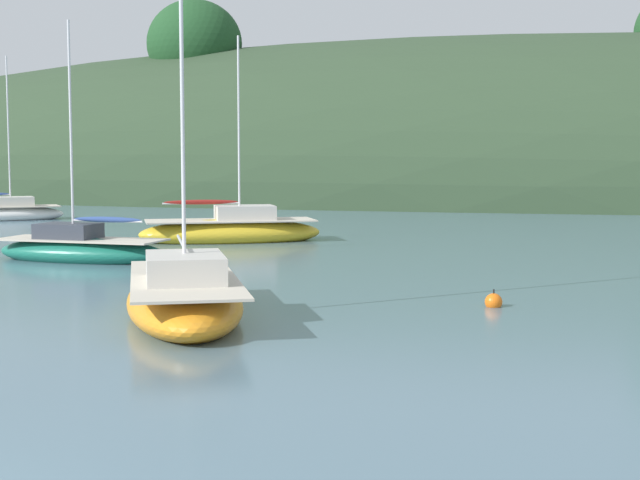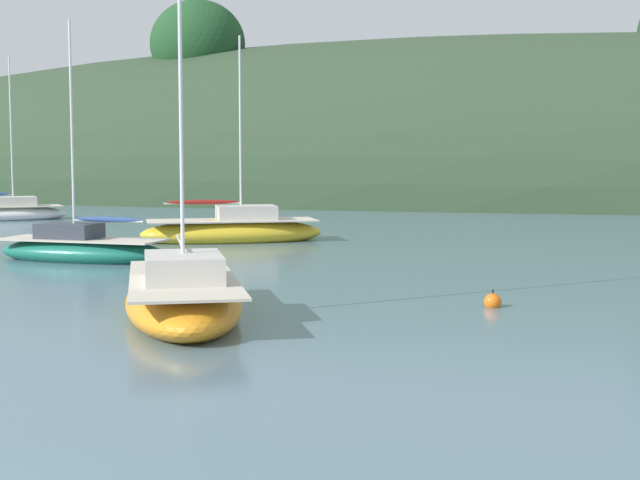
{
  "view_description": "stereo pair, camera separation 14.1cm",
  "coord_description": "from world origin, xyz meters",
  "px_view_note": "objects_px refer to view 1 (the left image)",
  "views": [
    {
      "loc": [
        7.14,
        -7.77,
        3.84
      ],
      "look_at": [
        0.0,
        20.0,
        1.2
      ],
      "focal_mm": 53.23,
      "sensor_mm": 36.0,
      "label": 1
    },
    {
      "loc": [
        7.27,
        -7.73,
        3.84
      ],
      "look_at": [
        0.0,
        20.0,
        1.2
      ],
      "focal_mm": 53.23,
      "sensor_mm": 36.0,
      "label": 2
    }
  ],
  "objects_px": {
    "sailboat_grey_yawl": "(232,231)",
    "sailboat_blue_center": "(81,249)",
    "sailboat_teal_outer": "(6,213)",
    "sailboat_cream_ketch": "(184,298)",
    "mooring_buoy_channel": "(494,302)"
  },
  "relations": [
    {
      "from": "sailboat_cream_ketch",
      "to": "sailboat_blue_center",
      "type": "bearing_deg",
      "value": 129.08
    },
    {
      "from": "sailboat_grey_yawl",
      "to": "mooring_buoy_channel",
      "type": "bearing_deg",
      "value": -50.6
    },
    {
      "from": "sailboat_cream_ketch",
      "to": "mooring_buoy_channel",
      "type": "bearing_deg",
      "value": 25.73
    },
    {
      "from": "sailboat_grey_yawl",
      "to": "sailboat_blue_center",
      "type": "bearing_deg",
      "value": -108.24
    },
    {
      "from": "sailboat_cream_ketch",
      "to": "sailboat_blue_center",
      "type": "relative_size",
      "value": 1.22
    },
    {
      "from": "sailboat_cream_ketch",
      "to": "sailboat_teal_outer",
      "type": "relative_size",
      "value": 1.12
    },
    {
      "from": "sailboat_teal_outer",
      "to": "sailboat_grey_yawl",
      "type": "bearing_deg",
      "value": -28.4
    },
    {
      "from": "sailboat_grey_yawl",
      "to": "sailboat_teal_outer",
      "type": "relative_size",
      "value": 0.96
    },
    {
      "from": "sailboat_blue_center",
      "to": "sailboat_teal_outer",
      "type": "distance_m",
      "value": 22.59
    },
    {
      "from": "sailboat_teal_outer",
      "to": "sailboat_blue_center",
      "type": "bearing_deg",
      "value": -50.81
    },
    {
      "from": "mooring_buoy_channel",
      "to": "sailboat_teal_outer",
      "type": "bearing_deg",
      "value": 140.49
    },
    {
      "from": "mooring_buoy_channel",
      "to": "sailboat_cream_ketch",
      "type": "bearing_deg",
      "value": -154.27
    },
    {
      "from": "sailboat_blue_center",
      "to": "mooring_buoy_channel",
      "type": "height_order",
      "value": "sailboat_blue_center"
    },
    {
      "from": "sailboat_cream_ketch",
      "to": "mooring_buoy_channel",
      "type": "height_order",
      "value": "sailboat_cream_ketch"
    },
    {
      "from": "sailboat_cream_ketch",
      "to": "sailboat_teal_outer",
      "type": "xyz_separation_m",
      "value": [
        -22.39,
        27.51,
        -0.05
      ]
    }
  ]
}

